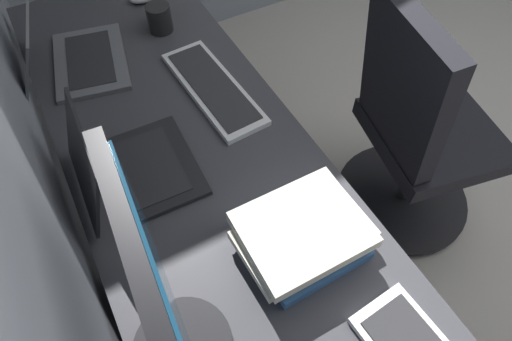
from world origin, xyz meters
TOP-DOWN VIEW (x-y plane):
  - desk at (0.20, 1.69)m, footprint 2.39×0.63m
  - drawer_pedestal at (0.12, 1.72)m, footprint 0.40×0.51m
  - monitor_primary at (0.02, 1.90)m, footprint 0.50×0.20m
  - laptop_leftmost at (0.97, 1.88)m, footprint 0.38×0.36m
  - laptop_center at (0.47, 1.86)m, footprint 0.29×0.30m
  - keyboard_main at (0.66, 1.54)m, footprint 0.43×0.17m
  - book_stack_near at (0.10, 1.58)m, footprint 0.24×0.30m
  - coffee_mug at (1.01, 1.56)m, footprint 0.12×0.08m
  - office_chair at (0.35, 0.91)m, footprint 0.56×0.59m

SIDE VIEW (x-z plane):
  - drawer_pedestal at x=0.12m, z-range 0.00..0.69m
  - office_chair at x=0.35m, z-range -0.03..0.94m
  - desk at x=0.20m, z-range 0.30..1.03m
  - keyboard_main at x=0.66m, z-range 0.73..0.75m
  - coffee_mug at x=1.01m, z-range 0.73..0.82m
  - book_stack_near at x=0.10m, z-range 0.73..0.82m
  - laptop_leftmost at x=0.97m, z-range 0.68..0.88m
  - laptop_center at x=0.47m, z-range 0.67..0.89m
  - monitor_primary at x=0.02m, z-range 0.76..1.17m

